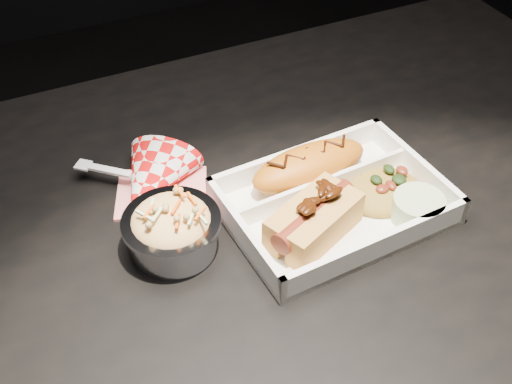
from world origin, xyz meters
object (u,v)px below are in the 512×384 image
food_tray (333,205)px  foil_coleslaw_cup (172,227)px  fried_pastry (309,166)px  hotdog (314,218)px  napkin_fork (150,181)px  dining_table (274,277)px

food_tray → foil_coleslaw_cup: size_ratio=2.38×
food_tray → fried_pastry: fried_pastry is taller
hotdog → napkin_fork: size_ratio=0.80×
dining_table → napkin_fork: size_ratio=7.62×
dining_table → hotdog: bearing=-47.9°
hotdog → napkin_fork: 0.21m
fried_pastry → foil_coleslaw_cup: bearing=-170.8°
fried_pastry → hotdog: size_ratio=1.24×
dining_table → food_tray: (0.07, -0.00, 0.10)m
food_tray → foil_coleslaw_cup: bearing=169.3°
hotdog → foil_coleslaw_cup: foil_coleslaw_cup is taller
food_tray → napkin_fork: napkin_fork is taller
dining_table → napkin_fork: bearing=132.5°
dining_table → foil_coleslaw_cup: foil_coleslaw_cup is taller
food_tray → fried_pastry: 0.06m
foil_coleslaw_cup → hotdog: bearing=-19.9°
dining_table → food_tray: size_ratio=4.61×
fried_pastry → napkin_fork: size_ratio=0.99×
hotdog → napkin_fork: bearing=109.1°
dining_table → napkin_fork: 0.20m
dining_table → fried_pastry: 0.15m
napkin_fork → fried_pastry: bearing=20.3°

